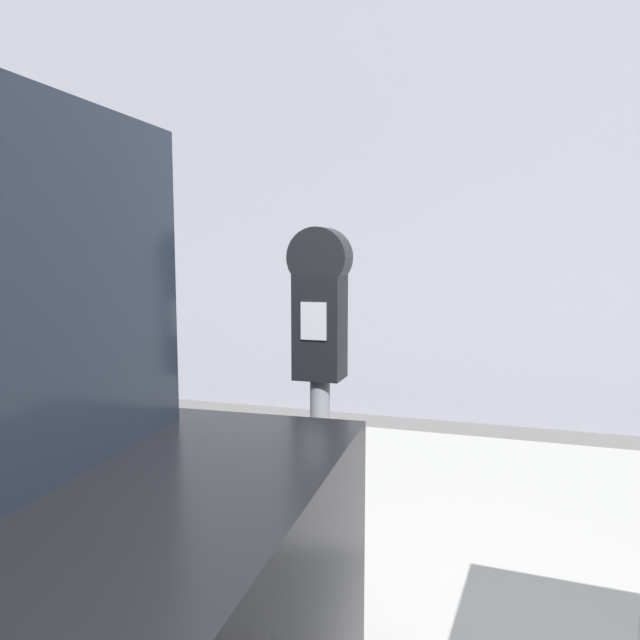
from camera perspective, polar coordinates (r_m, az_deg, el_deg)
The scene contains 3 objects.
sidewalk at distance 3.71m, azimuth 3.07°, elevation -16.91°, with size 24.00×2.80×0.15m.
building_facade at distance 5.87m, azimuth 9.39°, elevation 14.00°, with size 24.00×0.30×4.65m.
parking_meter at distance 2.23m, azimuth -0.00°, elevation -3.29°, with size 0.21×0.15×1.48m.
Camera 1 is at (0.84, -1.10, 1.55)m, focal length 35.00 mm.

